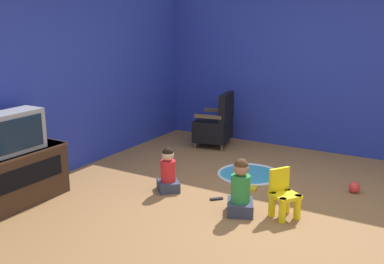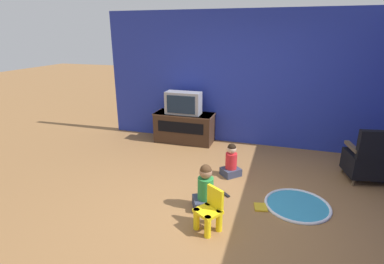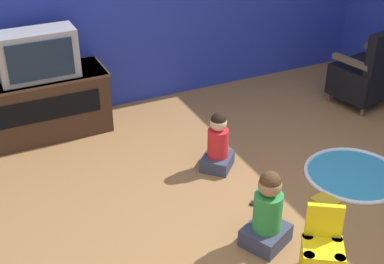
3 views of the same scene
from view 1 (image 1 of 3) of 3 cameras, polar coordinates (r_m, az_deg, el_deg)
ground_plane at (r=5.12m, az=6.16°, el=-9.09°), size 30.00×30.00×0.00m
wall_back at (r=6.09m, az=-16.47°, el=6.87°), size 5.64×0.12×2.59m
wall_right at (r=7.11m, az=16.85°, el=7.84°), size 0.12×5.58×2.59m
tv_cabinet at (r=5.37m, az=-21.85°, el=-5.31°), size 1.21×0.52×0.61m
television at (r=5.19m, az=-22.00°, el=-0.04°), size 0.70×0.31×0.45m
black_armchair at (r=7.24m, az=2.98°, el=0.88°), size 0.67×0.63×0.87m
yellow_kid_chair at (r=4.81m, az=11.56°, el=-8.19°), size 0.36×0.36×0.51m
play_mat at (r=6.02m, az=7.28°, el=-5.35°), size 0.85×0.85×0.04m
child_watching_left at (r=5.39m, az=-3.05°, el=-5.11°), size 0.36×0.36×0.54m
child_watching_center at (r=4.79m, az=6.18°, el=-7.33°), size 0.40×0.38×0.61m
toy_ball at (r=5.72m, az=19.91°, el=-6.63°), size 0.13×0.13×0.13m
book at (r=5.55m, az=7.25°, el=-7.06°), size 0.19×0.21×0.02m
remote_control at (r=5.21m, az=3.13°, el=-8.47°), size 0.14×0.13×0.02m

